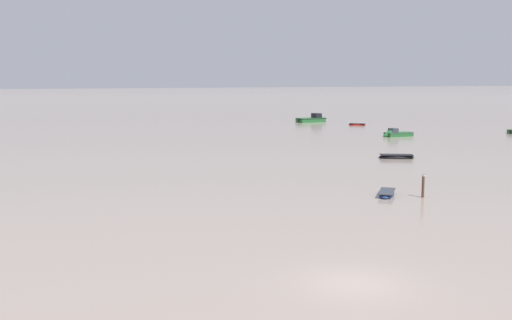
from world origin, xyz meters
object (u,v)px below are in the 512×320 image
rowboat_moored_3 (387,194)px  mooring_post_near (423,187)px  rowboat_moored_1 (396,157)px  motorboat_moored_1 (394,135)px  rowboat_moored_2 (357,125)px  motorboat_moored_0 (315,120)px

rowboat_moored_3 → mooring_post_near: bearing=-88.1°
rowboat_moored_1 → rowboat_moored_3: 19.69m
rowboat_moored_3 → motorboat_moored_1: bearing=3.5°
rowboat_moored_1 → rowboat_moored_2: (16.16, 37.68, -0.03)m
motorboat_moored_1 → rowboat_moored_3: size_ratio=1.55×
rowboat_moored_2 → mooring_post_near: bearing=102.3°
motorboat_moored_0 → rowboat_moored_1: size_ratio=1.73×
motorboat_moored_1 → mooring_post_near: 42.40m
rowboat_moored_1 → rowboat_moored_3: (-11.03, -16.31, -0.02)m
rowboat_moored_2 → motorboat_moored_1: bearing=113.4°
motorboat_moored_0 → rowboat_moored_1: 48.88m
rowboat_moored_3 → rowboat_moored_1: bearing=2.1°
motorboat_moored_0 → mooring_post_near: (-21.87, -64.83, 0.40)m
rowboat_moored_2 → mooring_post_near: size_ratio=1.66×
mooring_post_near → motorboat_moored_0: bearing=71.4°
motorboat_moored_0 → rowboat_moored_2: (3.35, -9.49, -0.23)m
rowboat_moored_2 → mooring_post_near: mooring_post_near is taller
motorboat_moored_0 → rowboat_moored_3: motorboat_moored_0 is taller
motorboat_moored_1 → motorboat_moored_0: bearing=-96.0°
mooring_post_near → rowboat_moored_3: bearing=145.7°
mooring_post_near → rowboat_moored_2: bearing=65.5°
motorboat_moored_1 → rowboat_moored_2: 18.93m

